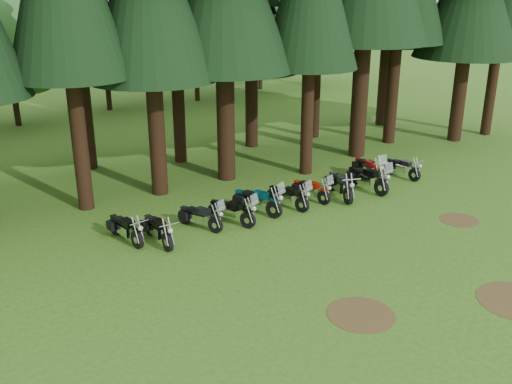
# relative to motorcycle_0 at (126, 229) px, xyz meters

# --- Properties ---
(ground) EXTENTS (120.00, 120.00, 0.00)m
(ground) POSITION_rel_motorcycle_0_xyz_m (6.23, -5.80, -0.43)
(ground) COLOR #32631A
(ground) RESTS_ON ground
(decid_3) EXTENTS (6.12, 5.95, 7.65)m
(decid_3) POSITION_rel_motorcycle_0_xyz_m (1.52, 19.33, 4.08)
(decid_3) COLOR black
(decid_3) RESTS_ON ground
(decid_4) EXTENTS (5.93, 5.76, 7.41)m
(decid_4) POSITION_rel_motorcycle_0_xyz_m (7.81, 20.53, 3.94)
(decid_4) COLOR black
(decid_4) RESTS_ON ground
(decid_5) EXTENTS (8.45, 8.21, 10.56)m
(decid_5) POSITION_rel_motorcycle_0_xyz_m (14.53, 19.92, 5.80)
(decid_5) COLOR black
(decid_5) RESTS_ON ground
(decid_6) EXTENTS (7.06, 6.86, 8.82)m
(decid_6) POSITION_rel_motorcycle_0_xyz_m (21.09, 21.21, 4.77)
(decid_6) COLOR black
(decid_6) RESTS_ON ground
(decid_7) EXTENTS (8.44, 8.20, 10.55)m
(decid_7) POSITION_rel_motorcycle_0_xyz_m (25.69, 21.03, 5.79)
(decid_7) COLOR black
(decid_7) RESTS_ON ground
(dirt_patch_0) EXTENTS (1.80, 1.80, 0.01)m
(dirt_patch_0) POSITION_rel_motorcycle_0_xyz_m (3.23, -7.80, -0.42)
(dirt_patch_0) COLOR #4C3D1E
(dirt_patch_0) RESTS_ON ground
(dirt_patch_1) EXTENTS (1.40, 1.40, 0.01)m
(dirt_patch_1) POSITION_rel_motorcycle_0_xyz_m (10.73, -5.30, -0.42)
(dirt_patch_1) COLOR #4C3D1E
(dirt_patch_1) RESTS_ON ground
(motorcycle_0) EXTENTS (0.40, 2.07, 0.84)m
(motorcycle_0) POSITION_rel_motorcycle_0_xyz_m (0.00, 0.00, 0.00)
(motorcycle_0) COLOR black
(motorcycle_0) RESTS_ON ground
(motorcycle_1) EXTENTS (0.32, 2.11, 0.86)m
(motorcycle_1) POSITION_rel_motorcycle_0_xyz_m (0.84, -0.73, 0.01)
(motorcycle_1) COLOR black
(motorcycle_1) RESTS_ON ground
(motorcycle_2) EXTENTS (0.96, 1.94, 1.26)m
(motorcycle_2) POSITION_rel_motorcycle_0_xyz_m (2.58, -0.50, -0.01)
(motorcycle_2) COLOR black
(motorcycle_2) RESTS_ON ground
(motorcycle_3) EXTENTS (1.00, 2.06, 1.33)m
(motorcycle_3) POSITION_rel_motorcycle_0_xyz_m (3.72, -0.77, 0.02)
(motorcycle_3) COLOR black
(motorcycle_3) RESTS_ON ground
(motorcycle_4) EXTENTS (1.04, 2.21, 1.43)m
(motorcycle_4) POSITION_rel_motorcycle_0_xyz_m (5.02, -0.51, 0.05)
(motorcycle_4) COLOR black
(motorcycle_4) RESTS_ON ground
(motorcycle_5) EXTENTS (0.71, 2.07, 1.31)m
(motorcycle_5) POSITION_rel_motorcycle_0_xyz_m (6.35, -0.69, 0.01)
(motorcycle_5) COLOR black
(motorcycle_5) RESTS_ON ground
(motorcycle_6) EXTENTS (0.60, 1.99, 1.25)m
(motorcycle_6) POSITION_rel_motorcycle_0_xyz_m (7.58, -0.59, -0.01)
(motorcycle_6) COLOR black
(motorcycle_6) RESTS_ON ground
(motorcycle_7) EXTENTS (0.94, 2.22, 0.94)m
(motorcycle_7) POSITION_rel_motorcycle_0_xyz_m (8.79, -1.00, 0.05)
(motorcycle_7) COLOR black
(motorcycle_7) RESTS_ON ground
(motorcycle_8) EXTENTS (0.44, 2.35, 1.48)m
(motorcycle_8) POSITION_rel_motorcycle_0_xyz_m (10.24, -1.07, 0.07)
(motorcycle_8) COLOR black
(motorcycle_8) RESTS_ON ground
(motorcycle_9) EXTENTS (0.80, 2.24, 1.41)m
(motorcycle_9) POSITION_rel_motorcycle_0_xyz_m (11.30, -0.07, 0.04)
(motorcycle_9) COLOR black
(motorcycle_9) RESTS_ON ground
(motorcycle_10) EXTENTS (0.30, 1.97, 0.80)m
(motorcycle_10) POSITION_rel_motorcycle_0_xyz_m (12.80, -0.71, -0.02)
(motorcycle_10) COLOR black
(motorcycle_10) RESTS_ON ground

